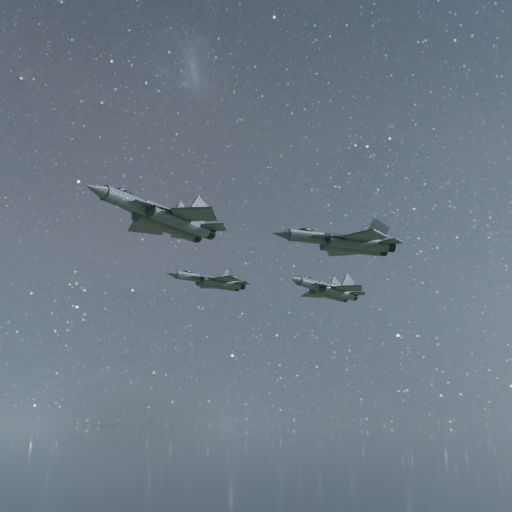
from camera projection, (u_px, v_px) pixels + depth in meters
jet_lead at (163, 217)px, 71.60m from camera, size 20.09×13.56×5.06m
jet_left at (213, 281)px, 105.09m from camera, size 15.79×11.21×4.01m
jet_right at (345, 242)px, 69.83m from camera, size 15.72×10.55×3.97m
jet_slot at (328, 290)px, 94.12m from camera, size 16.63×11.46×4.17m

